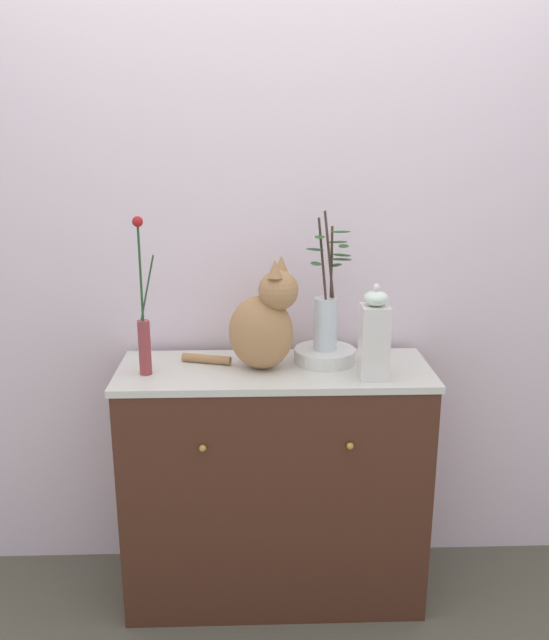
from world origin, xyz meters
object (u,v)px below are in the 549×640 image
object	(u,v)px
cat_sitting	(264,323)
vase_glass_clear	(326,315)
jar_lidded_porcelain	(374,336)
sideboard	(275,483)
bowl_porcelain	(325,355)
vase_slim_green	(144,330)

from	to	relation	value
cat_sitting	vase_glass_clear	size ratio (longest dim) A/B	0.84
vase_glass_clear	jar_lidded_porcelain	world-z (taller)	vase_glass_clear
sideboard	bowl_porcelain	world-z (taller)	bowl_porcelain
cat_sitting	jar_lidded_porcelain	size ratio (longest dim) A/B	1.29
bowl_porcelain	jar_lidded_porcelain	bearing A→B (deg)	-48.93
sideboard	jar_lidded_porcelain	world-z (taller)	jar_lidded_porcelain
cat_sitting	vase_slim_green	xyz separation A→B (m)	(-0.42, -0.04, -0.01)
vase_slim_green	vase_glass_clear	distance (m)	0.65
vase_slim_green	cat_sitting	bearing A→B (deg)	6.15
bowl_porcelain	cat_sitting	bearing A→B (deg)	-164.68
cat_sitting	jar_lidded_porcelain	xyz separation A→B (m)	(0.37, -0.11, -0.02)
vase_slim_green	vase_glass_clear	world-z (taller)	vase_glass_clear
cat_sitting	bowl_porcelain	size ratio (longest dim) A/B	1.90
cat_sitting	vase_slim_green	world-z (taller)	vase_slim_green
sideboard	cat_sitting	world-z (taller)	cat_sitting
bowl_porcelain	vase_glass_clear	xyz separation A→B (m)	(0.00, -0.00, 0.16)
cat_sitting	vase_slim_green	bearing A→B (deg)	-173.85
cat_sitting	bowl_porcelain	xyz separation A→B (m)	(0.23, 0.06, -0.14)
vase_glass_clear	jar_lidded_porcelain	distance (m)	0.23
vase_slim_green	jar_lidded_porcelain	xyz separation A→B (m)	(0.79, -0.06, -0.01)
jar_lidded_porcelain	vase_glass_clear	bearing A→B (deg)	131.30
vase_glass_clear	cat_sitting	bearing A→B (deg)	-165.51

